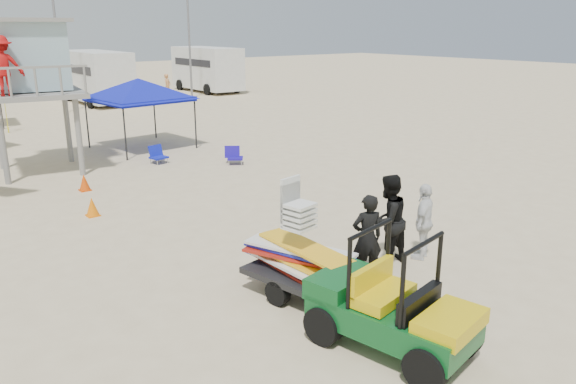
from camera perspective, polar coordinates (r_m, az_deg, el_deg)
ground at (r=10.30m, az=8.25°, el=-11.22°), size 140.00×140.00×0.00m
utility_cart at (r=8.64m, az=10.68°, el=-10.66°), size 1.65×2.62×1.85m
surf_trailer at (r=10.20m, az=0.81°, el=-6.36°), size 1.52×2.33×1.97m
man_left at (r=10.92m, az=8.04°, el=-4.60°), size 0.73×0.61×1.72m
man_mid at (r=11.64m, az=10.10°, el=-2.85°), size 0.97×0.77×1.92m
man_right at (r=12.15m, az=13.64°, el=-2.91°), size 1.04×0.77×1.64m
lifeguard_tower at (r=20.45m, az=-25.21°, el=11.87°), size 3.48×3.48×4.90m
canopy_blue at (r=23.29m, az=-14.99°, el=10.75°), size 3.58×3.58×3.20m
umbrella_b at (r=29.06m, az=-26.69°, el=7.19°), size 2.41×2.44×1.87m
cone_near at (r=17.94m, az=-19.99°, el=0.91°), size 0.34×0.34×0.50m
cone_far at (r=15.47m, az=-19.28°, el=-1.42°), size 0.34×0.34×0.50m
beach_chair_b at (r=20.85m, az=-13.14°, el=3.74°), size 0.63×0.68×0.64m
beach_chair_c at (r=20.29m, az=-5.56°, el=3.75°), size 0.73×0.82×0.64m
rv_mid_right at (r=38.49m, az=-18.96°, el=11.21°), size 2.64×7.00×3.25m
rv_far_right at (r=43.61m, az=-8.23°, el=12.44°), size 2.64×6.60×3.25m
light_pole_left at (r=34.61m, az=-22.39°, el=14.04°), size 0.14×0.14×8.00m
light_pole_right at (r=39.44m, az=-10.01°, el=15.15°), size 0.14×0.14×8.00m
distant_beachgoers at (r=30.71m, az=-23.65°, el=7.82°), size 14.73×9.32×1.73m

